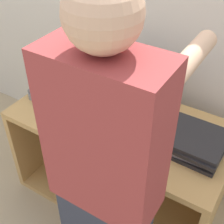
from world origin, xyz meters
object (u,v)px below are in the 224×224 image
laptop_open (126,107)px  laptop_stack_right (188,140)px  laptop_stack_left (65,94)px  person (107,190)px

laptop_open → laptop_stack_right: 0.40m
laptop_open → laptop_stack_left: laptop_open is taller
laptop_open → laptop_stack_left: size_ratio=0.97×
laptop_stack_left → laptop_stack_right: 0.79m
laptop_open → person: size_ratio=0.23×
laptop_stack_left → laptop_stack_right: laptop_stack_right is taller
laptop_stack_left → person: (0.66, -0.55, 0.12)m
laptop_stack_right → person: person is taller
laptop_stack_left → laptop_open: bearing=7.4°
laptop_open → laptop_stack_left: bearing=-172.6°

